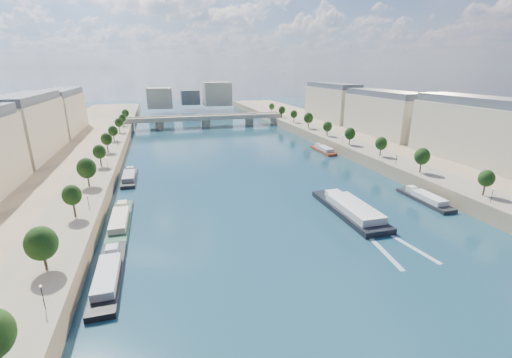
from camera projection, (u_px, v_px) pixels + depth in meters
ground at (253, 177)px, 131.82m from camera, size 700.00×700.00×0.00m
quay_left at (41, 189)px, 112.12m from camera, size 44.00×520.00×5.00m
quay_right at (411, 158)px, 149.97m from camera, size 44.00×520.00×5.00m
pave_left at (90, 177)px, 115.28m from camera, size 14.00×520.00×0.10m
pave_right at (382, 155)px, 145.23m from camera, size 14.00×520.00×0.10m
trees_left at (95, 160)px, 115.95m from camera, size 4.80×268.80×8.26m
trees_right at (366, 138)px, 152.16m from camera, size 4.80×268.80×8.26m
lamps_left at (99, 177)px, 106.47m from camera, size 0.36×200.36×4.28m
lamps_right at (366, 147)px, 147.77m from camera, size 0.36×200.36×4.28m
buildings_left at (1, 142)px, 115.35m from camera, size 16.00×226.00×23.20m
buildings_right at (420, 121)px, 160.02m from camera, size 16.00×226.00×23.20m
skyline at (195, 96)px, 328.70m from camera, size 79.00×42.00×22.00m
bridge at (206, 119)px, 244.30m from camera, size 112.00×12.00×8.15m
tour_barge at (350, 210)px, 98.80m from camera, size 9.13×31.33×4.24m
wake at (385, 240)px, 84.09m from camera, size 10.76×25.96×0.04m
moored_barges_left at (108, 279)px, 67.01m from camera, size 5.00×158.85×3.60m
moored_barges_right at (462, 217)px, 94.68m from camera, size 5.00×168.21×3.60m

